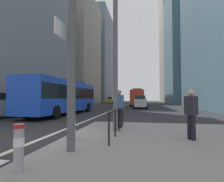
{
  "coord_description": "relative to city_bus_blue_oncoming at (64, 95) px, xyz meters",
  "views": [
    {
      "loc": [
        3.79,
        -6.34,
        1.53
      ],
      "look_at": [
        -3.57,
        36.0,
        3.29
      ],
      "focal_mm": 28.56,
      "sensor_mm": 36.0,
      "label": 1
    }
  ],
  "objects": [
    {
      "name": "office_tower_left_near",
      "position": [
        -12.32,
        9.07,
        14.9
      ],
      "size": [
        11.25,
        21.52,
        33.47
      ],
      "primitive_type": "cube",
      "color": "gray",
      "rests_on": "ground"
    },
    {
      "name": "city_bus_blue_oncoming",
      "position": [
        0.0,
        0.0,
        0.0
      ],
      "size": [
        2.9,
        11.39,
        3.4
      ],
      "color": "blue",
      "rests_on": "ground"
    },
    {
      "name": "bollard_left",
      "position": [
        5.15,
        -12.93,
        -1.19
      ],
      "size": [
        0.2,
        0.2,
        0.9
      ],
      "color": "#99999E",
      "rests_on": "median_island"
    },
    {
      "name": "car_receding_far",
      "position": [
        5.97,
        32.18,
        -0.85
      ],
      "size": [
        2.06,
        4.1,
        1.94
      ],
      "color": "#B2A899",
      "rests_on": "ground"
    },
    {
      "name": "lane_centre_line",
      "position": [
        3.68,
        20.37,
        -1.83
      ],
      "size": [
        0.2,
        80.0,
        0.01
      ],
      "primitive_type": "cube",
      "color": "beige",
      "rests_on": "ground"
    },
    {
      "name": "office_tower_right_mid",
      "position": [
        20.68,
        34.92,
        13.67
      ],
      "size": [
        12.71,
        16.59,
        31.02
      ],
      "primitive_type": "cube",
      "color": "slate",
      "rests_on": "ground"
    },
    {
      "name": "city_bus_red_receding",
      "position": [
        6.38,
        21.39,
        -0.0
      ],
      "size": [
        2.76,
        11.31,
        3.4
      ],
      "color": "red",
      "rests_on": "ground"
    },
    {
      "name": "traffic_signal_gantry",
      "position": [
        3.37,
        -11.5,
        2.3
      ],
      "size": [
        6.59,
        0.65,
        6.0
      ],
      "color": "#515156",
      "rests_on": "median_island"
    },
    {
      "name": "pedestrian_waiting",
      "position": [
        6.36,
        -7.62,
        -0.69
      ],
      "size": [
        0.45,
        0.4,
        1.78
      ],
      "color": "black",
      "rests_on": "median_island"
    },
    {
      "name": "pedestrian_railing",
      "position": [
        6.48,
        -8.95,
        -0.98
      ],
      "size": [
        0.06,
        3.75,
        0.98
      ],
      "color": "black",
      "rests_on": "median_island"
    },
    {
      "name": "median_island",
      "position": [
        9.18,
        -10.63,
        -1.76
      ],
      "size": [
        9.0,
        10.0,
        0.15
      ],
      "primitive_type": "cube",
      "color": "gray",
      "rests_on": "ground"
    },
    {
      "name": "bollard_right",
      "position": [
        5.13,
        -10.25,
        -1.2
      ],
      "size": [
        0.2,
        0.2,
        0.87
      ],
      "color": "#99999E",
      "rests_on": "median_island"
    },
    {
      "name": "pedestrian_walking",
      "position": [
        9.06,
        -9.6,
        -0.75
      ],
      "size": [
        0.41,
        0.45,
        1.68
      ],
      "color": "black",
      "rests_on": "median_island"
    },
    {
      "name": "office_tower_right_far",
      "position": [
        20.68,
        57.38,
        24.7
      ],
      "size": [
        11.59,
        17.84,
        53.08
      ],
      "primitive_type": "cube",
      "color": "gray",
      "rests_on": "ground"
    },
    {
      "name": "car_oncoming_far",
      "position": [
        -2.53,
        38.51,
        -0.85
      ],
      "size": [
        2.06,
        4.5,
        1.94
      ],
      "color": "gold",
      "rests_on": "ground"
    },
    {
      "name": "office_tower_left_mid",
      "position": [
        -12.32,
        33.3,
        13.61
      ],
      "size": [
        11.78,
        17.72,
        30.9
      ],
      "primitive_type": "cube",
      "color": "gray",
      "rests_on": "ground"
    },
    {
      "name": "street_lamp_post",
      "position": [
        6.32,
        -8.52,
        3.45
      ],
      "size": [
        5.5,
        0.32,
        8.0
      ],
      "color": "#56565B",
      "rests_on": "median_island"
    },
    {
      "name": "ground_plane",
      "position": [
        3.68,
        10.37,
        -1.84
      ],
      "size": [
        160.0,
        160.0,
        0.0
      ],
      "primitive_type": "plane",
      "color": "#28282B"
    },
    {
      "name": "car_oncoming_mid",
      "position": [
        0.2,
        38.35,
        -0.85
      ],
      "size": [
        2.12,
        4.5,
        1.94
      ],
      "color": "black",
      "rests_on": "ground"
    },
    {
      "name": "office_tower_left_far",
      "position": [
        -12.32,
        57.59,
        17.08
      ],
      "size": [
        12.05,
        20.21,
        37.83
      ],
      "primitive_type": "cube",
      "color": "slate",
      "rests_on": "ground"
    },
    {
      "name": "car_receding_near",
      "position": [
        7.03,
        11.31,
        -0.85
      ],
      "size": [
        2.2,
        4.12,
        1.94
      ],
      "color": "silver",
      "rests_on": "ground"
    }
  ]
}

